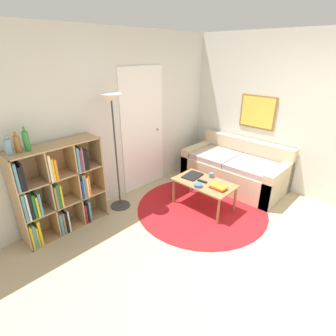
% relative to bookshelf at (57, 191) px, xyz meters
% --- Properties ---
extents(ground_plane, '(14.00, 14.00, 0.00)m').
position_rel_bookshelf_xyz_m(ground_plane, '(1.21, -2.30, -0.60)').
color(ground_plane, tan).
extents(wall_back, '(7.10, 0.11, 2.60)m').
position_rel_bookshelf_xyz_m(wall_back, '(1.23, 0.21, 0.69)').
color(wall_back, silver).
rests_on(wall_back, ground_plane).
extents(wall_right, '(0.08, 5.49, 2.60)m').
position_rel_bookshelf_xyz_m(wall_right, '(3.29, -1.06, 0.70)').
color(wall_right, silver).
rests_on(wall_right, ground_plane).
extents(rug, '(2.03, 2.03, 0.01)m').
position_rel_bookshelf_xyz_m(rug, '(1.75, -1.08, -0.59)').
color(rug, '#B2191E').
rests_on(rug, ground_plane).
extents(bookshelf, '(1.13, 0.34, 1.23)m').
position_rel_bookshelf_xyz_m(bookshelf, '(0.00, 0.00, 0.00)').
color(bookshelf, tan).
rests_on(bookshelf, ground_plane).
extents(floor_lamp, '(0.31, 0.31, 1.76)m').
position_rel_bookshelf_xyz_m(floor_lamp, '(0.90, -0.10, 0.81)').
color(floor_lamp, '#333333').
rests_on(floor_lamp, ground_plane).
extents(couch, '(0.91, 1.78, 0.80)m').
position_rel_bookshelf_xyz_m(couch, '(2.85, -1.01, -0.31)').
color(couch, '#CCB793').
rests_on(couch, ground_plane).
extents(coffee_table, '(0.54, 0.93, 0.44)m').
position_rel_bookshelf_xyz_m(coffee_table, '(1.80, -1.07, -0.21)').
color(coffee_table, '#996B42').
rests_on(coffee_table, ground_plane).
extents(laptop, '(0.35, 0.27, 0.02)m').
position_rel_bookshelf_xyz_m(laptop, '(1.84, -0.81, -0.15)').
color(laptop, black).
rests_on(laptop, coffee_table).
extents(bowl, '(0.12, 0.12, 0.04)m').
position_rel_bookshelf_xyz_m(bowl, '(1.61, -1.09, -0.14)').
color(bowl, teal).
rests_on(bowl, coffee_table).
extents(book_stack_on_table, '(0.15, 0.24, 0.05)m').
position_rel_bookshelf_xyz_m(book_stack_on_table, '(1.77, -1.34, -0.14)').
color(book_stack_on_table, '#B21E23').
rests_on(book_stack_on_table, coffee_table).
extents(cup, '(0.07, 0.07, 0.07)m').
position_rel_bookshelf_xyz_m(cup, '(2.01, -1.05, -0.12)').
color(cup, teal).
rests_on(cup, coffee_table).
extents(remote, '(0.06, 0.16, 0.02)m').
position_rel_bookshelf_xyz_m(remote, '(1.78, -1.04, -0.15)').
color(remote, black).
rests_on(remote, coffee_table).
extents(bottle_left, '(0.08, 0.08, 0.22)m').
position_rel_bookshelf_xyz_m(bottle_left, '(-0.43, -0.00, 0.72)').
color(bottle_left, '#6B93A3').
rests_on(bottle_left, bookshelf).
extents(bottle_middle, '(0.07, 0.07, 0.24)m').
position_rel_bookshelf_xyz_m(bottle_middle, '(-0.33, 0.01, 0.73)').
color(bottle_middle, olive).
rests_on(bottle_middle, bookshelf).
extents(bottle_right, '(0.07, 0.07, 0.29)m').
position_rel_bookshelf_xyz_m(bottle_right, '(-0.24, -0.01, 0.75)').
color(bottle_right, '#2D8438').
rests_on(bottle_right, bookshelf).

